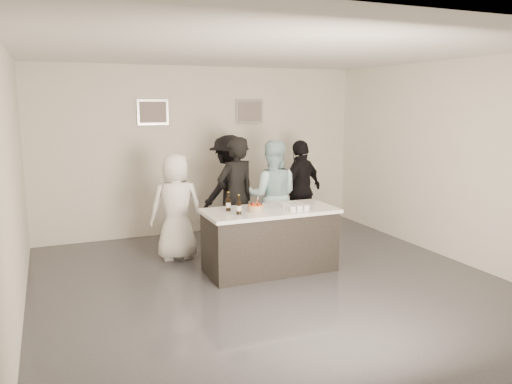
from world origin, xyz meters
TOP-DOWN VIEW (x-y plane):
  - floor at (0.00, 0.00)m, footprint 6.00×6.00m
  - ceiling at (0.00, 0.00)m, footprint 6.00×6.00m
  - wall_back at (0.00, 3.00)m, footprint 6.00×0.04m
  - wall_front at (0.00, -3.00)m, footprint 6.00×0.04m
  - wall_left at (-3.00, 0.00)m, footprint 0.04×6.00m
  - wall_right at (3.00, 0.00)m, footprint 0.04×6.00m
  - picture_left at (-0.90, 2.97)m, footprint 0.54×0.04m
  - picture_right at (0.90, 2.97)m, footprint 0.54×0.04m
  - bar_counter at (0.20, 0.46)m, footprint 1.86×0.86m
  - cake at (-0.04, 0.42)m, footprint 0.22×0.22m
  - beer_bottle_a at (-0.38, 0.57)m, footprint 0.07×0.07m
  - beer_bottle_b at (-0.32, 0.32)m, footprint 0.07×0.07m
  - tumbler_cluster at (0.53, 0.36)m, footprint 0.30×0.40m
  - candles at (-0.12, 0.12)m, footprint 0.24×0.08m
  - person_main_black at (0.03, 1.39)m, footprint 0.78×0.62m
  - person_main_blue at (0.66, 1.40)m, footprint 1.07×0.97m
  - person_guest_left at (-0.88, 1.52)m, footprint 0.83×0.57m
  - person_guest_right at (1.38, 1.78)m, footprint 1.10×0.82m
  - person_guest_back at (0.26, 2.31)m, footprint 1.35×1.16m

SIDE VIEW (x-z plane):
  - floor at x=0.00m, z-range 0.00..0.00m
  - bar_counter at x=0.20m, z-range 0.00..0.90m
  - person_guest_left at x=-0.88m, z-range 0.00..1.63m
  - person_guest_right at x=1.38m, z-range 0.00..1.74m
  - person_main_blue at x=0.66m, z-range 0.00..1.78m
  - candles at x=-0.12m, z-range 0.90..0.91m
  - person_guest_back at x=0.26m, z-range 0.00..1.82m
  - person_main_black at x=0.03m, z-range 0.00..1.85m
  - cake at x=-0.04m, z-range 0.90..0.98m
  - tumbler_cluster at x=0.53m, z-range 0.90..0.98m
  - beer_bottle_a at x=-0.38m, z-range 0.90..1.16m
  - beer_bottle_b at x=-0.32m, z-range 0.90..1.16m
  - wall_back at x=0.00m, z-range 0.00..3.00m
  - wall_front at x=0.00m, z-range 0.00..3.00m
  - wall_left at x=-3.00m, z-range 0.00..3.00m
  - wall_right at x=3.00m, z-range 0.00..3.00m
  - picture_left at x=-0.90m, z-range 1.98..2.42m
  - picture_right at x=0.90m, z-range 1.98..2.42m
  - ceiling at x=0.00m, z-range 3.00..3.00m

